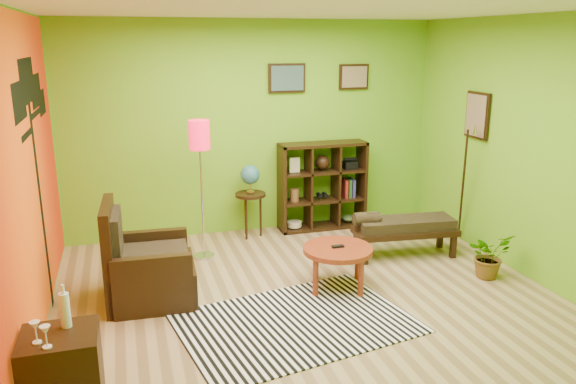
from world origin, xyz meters
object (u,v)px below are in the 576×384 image
object	(u,v)px
armchair	(145,270)
bench	(402,227)
globe_table	(250,183)
potted_plant	(488,260)
side_cabinet	(63,373)
cube_shelf	(323,186)
coffee_table	(338,253)
floor_lamp	(200,148)

from	to	relation	value
armchair	bench	size ratio (longest dim) A/B	0.80
globe_table	potted_plant	size ratio (longest dim) A/B	1.91
bench	potted_plant	bearing A→B (deg)	-53.86
side_cabinet	cube_shelf	bearing A→B (deg)	46.47
coffee_table	globe_table	size ratio (longest dim) A/B	0.75
coffee_table	bench	world-z (taller)	bench
floor_lamp	potted_plant	world-z (taller)	floor_lamp
armchair	side_cabinet	size ratio (longest dim) A/B	1.11
side_cabinet	floor_lamp	bearing A→B (deg)	62.73
cube_shelf	floor_lamp	bearing A→B (deg)	-160.10
bench	potted_plant	size ratio (longest dim) A/B	2.54
side_cabinet	floor_lamp	distance (m)	3.15
floor_lamp	cube_shelf	world-z (taller)	floor_lamp
coffee_table	potted_plant	world-z (taller)	coffee_table
floor_lamp	globe_table	xyz separation A→B (m)	(0.71, 0.56, -0.61)
floor_lamp	bench	size ratio (longest dim) A/B	1.29
globe_table	bench	xyz separation A→B (m)	(1.59, -1.20, -0.37)
armchair	floor_lamp	size ratio (longest dim) A/B	0.62
armchair	coffee_table	bearing A→B (deg)	-8.26
side_cabinet	bench	size ratio (longest dim) A/B	0.72
globe_table	bench	world-z (taller)	globe_table
coffee_table	potted_plant	distance (m)	1.72
side_cabinet	potted_plant	distance (m)	4.43
globe_table	armchair	bearing A→B (deg)	-133.12
floor_lamp	armchair	bearing A→B (deg)	-126.79
side_cabinet	potted_plant	bearing A→B (deg)	15.24
bench	coffee_table	bearing A→B (deg)	-150.17
armchair	bench	bearing A→B (deg)	6.30
armchair	floor_lamp	xyz separation A→B (m)	(0.73, 0.97, 1.03)
floor_lamp	bench	world-z (taller)	floor_lamp
armchair	cube_shelf	distance (m)	2.97
coffee_table	armchair	distance (m)	1.97
armchair	potted_plant	size ratio (longest dim) A/B	2.02
cube_shelf	potted_plant	size ratio (longest dim) A/B	2.37
armchair	side_cabinet	world-z (taller)	armchair
globe_table	cube_shelf	xyz separation A→B (m)	(1.04, 0.07, -0.13)
globe_table	potted_plant	xyz separation A→B (m)	(2.20, -2.04, -0.54)
potted_plant	side_cabinet	bearing A→B (deg)	-164.76
coffee_table	cube_shelf	distance (m)	1.97
armchair	bench	distance (m)	3.04
armchair	bench	xyz separation A→B (m)	(3.02, 0.33, 0.06)
coffee_table	potted_plant	bearing A→B (deg)	-7.59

